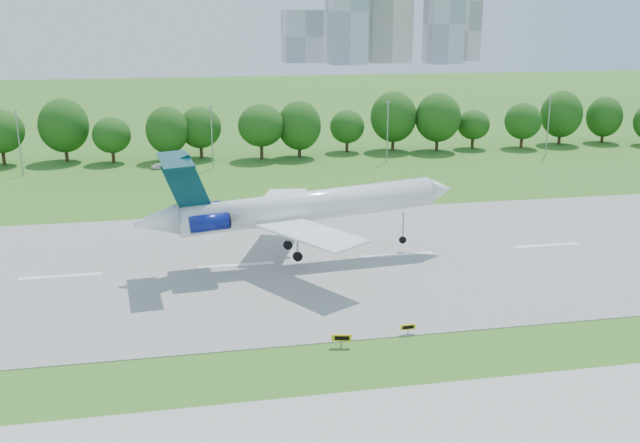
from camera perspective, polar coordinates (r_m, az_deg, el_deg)
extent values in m
plane|color=#2B671B|center=(67.27, 12.53, -9.45)|extent=(600.00, 600.00, 0.00)
cube|color=gray|center=(88.97, 6.24, -2.69)|extent=(400.00, 45.00, 0.08)
cylinder|color=#382314|center=(153.73, -23.85, 4.72)|extent=(0.70, 0.70, 3.60)
sphere|color=#104110|center=(153.03, -24.04, 6.33)|extent=(8.40, 8.40, 8.40)
cylinder|color=#382314|center=(149.87, -8.75, 5.65)|extent=(0.70, 0.70, 3.60)
sphere|color=#104110|center=(149.15, -8.82, 7.31)|extent=(8.40, 8.40, 8.40)
cylinder|color=#382314|center=(156.49, 6.12, 6.19)|extent=(0.70, 0.70, 3.60)
sphere|color=#104110|center=(155.79, 6.17, 7.78)|extent=(8.40, 8.40, 8.40)
cylinder|color=#382314|center=(172.38, 19.03, 6.32)|extent=(0.70, 0.70, 3.60)
sphere|color=#104110|center=(171.75, 19.17, 7.76)|extent=(8.40, 8.40, 8.40)
cylinder|color=gray|center=(142.33, -22.92, 5.73)|extent=(0.24, 0.24, 12.00)
cube|color=gray|center=(141.49, -23.19, 8.16)|extent=(0.90, 0.25, 0.18)
cylinder|color=gray|center=(139.31, -8.64, 6.62)|extent=(0.24, 0.24, 12.00)
cube|color=gray|center=(138.45, -8.75, 9.11)|extent=(0.90, 0.25, 0.18)
cylinder|color=gray|center=(144.93, 5.42, 7.10)|extent=(0.24, 0.24, 12.00)
cube|color=gray|center=(144.11, 5.48, 9.49)|extent=(0.90, 0.25, 0.18)
cylinder|color=gray|center=(158.29, 17.78, 7.17)|extent=(0.24, 0.24, 12.00)
cube|color=gray|center=(157.53, 17.97, 9.36)|extent=(0.90, 0.25, 0.18)
cube|color=#B2B2B7|center=(446.77, 2.14, 16.44)|extent=(22.00, 22.00, 62.00)
cube|color=#B2B2B7|center=(459.28, 9.86, 15.34)|extent=(20.00, 20.00, 48.00)
cube|color=beige|center=(490.97, 11.38, 14.72)|extent=(18.00, 18.00, 38.00)
cube|color=#B2B2B7|center=(466.98, -1.43, 14.59)|extent=(24.00, 24.00, 32.00)
cylinder|color=white|center=(84.43, -0.90, 1.24)|extent=(30.98, 6.90, 5.01)
cone|color=white|center=(90.31, 9.49, 2.53)|extent=(3.80, 3.93, 3.72)
cone|color=white|center=(81.57, -12.97, -0.03)|extent=(5.42, 4.10, 3.80)
cube|color=white|center=(77.65, -0.72, -0.95)|extent=(11.26, 14.00, 0.50)
cube|color=white|center=(90.93, -3.27, 1.58)|extent=(9.11, 14.21, 0.50)
cube|color=#05323A|center=(80.86, -10.69, 2.89)|extent=(5.44, 1.10, 6.96)
cube|color=#05323A|center=(80.16, -11.53, 4.86)|extent=(4.31, 10.00, 0.38)
cylinder|color=navy|center=(79.52, -8.86, -0.10)|extent=(4.56, 2.40, 2.14)
cylinder|color=navy|center=(84.59, -9.40, 0.86)|extent=(4.56, 2.40, 2.14)
cylinder|color=gray|center=(89.48, 6.66, -0.38)|extent=(0.20, 0.20, 3.57)
cylinder|color=black|center=(90.00, 6.63, -1.47)|extent=(0.95, 0.40, 0.92)
cylinder|color=gray|center=(82.83, -1.81, -1.64)|extent=(0.25, 0.25, 3.57)
cylinder|color=black|center=(83.39, -1.80, -2.81)|extent=(1.17, 0.58, 1.12)
cylinder|color=gray|center=(86.98, -2.60, -0.77)|extent=(0.25, 0.25, 3.57)
cylinder|color=black|center=(87.51, -2.58, -1.89)|extent=(1.17, 0.58, 1.12)
cube|color=gray|center=(64.73, 1.72, -9.72)|extent=(0.13, 0.13, 0.77)
cube|color=#F1B70C|center=(64.49, 1.72, -9.28)|extent=(1.77, 0.56, 0.61)
cube|color=black|center=(64.39, 1.73, -9.32)|extent=(1.30, 0.30, 0.39)
cube|color=gray|center=(67.66, 7.04, -8.71)|extent=(0.09, 0.09, 0.63)
cube|color=#F1B70C|center=(67.47, 7.06, -8.37)|extent=(1.44, 0.20, 0.49)
cube|color=black|center=(67.39, 7.08, -8.40)|extent=(1.07, 0.05, 0.31)
imported|color=white|center=(141.87, -12.66, 4.36)|extent=(3.61, 1.95, 1.17)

